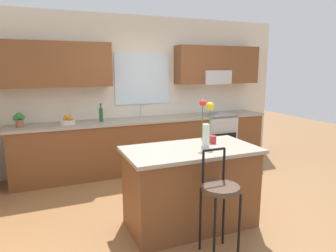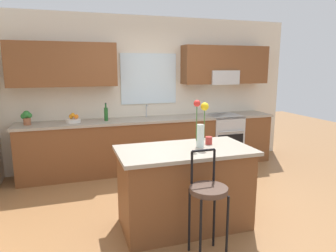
# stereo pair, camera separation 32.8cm
# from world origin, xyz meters

# --- Properties ---
(ground_plane) EXTENTS (14.00, 14.00, 0.00)m
(ground_plane) POSITION_xyz_m (0.00, 0.00, 0.00)
(ground_plane) COLOR olive
(back_wall_assembly) EXTENTS (5.60, 0.50, 2.70)m
(back_wall_assembly) POSITION_xyz_m (0.03, 1.99, 1.51)
(back_wall_assembly) COLOR beige
(back_wall_assembly) RESTS_ON ground
(counter_run) EXTENTS (4.56, 0.64, 0.92)m
(counter_run) POSITION_xyz_m (-0.00, 1.70, 0.47)
(counter_run) COLOR brown
(counter_run) RESTS_ON ground
(sink_faucet) EXTENTS (0.02, 0.13, 0.23)m
(sink_faucet) POSITION_xyz_m (-0.09, 1.84, 1.06)
(sink_faucet) COLOR #B7BABC
(sink_faucet) RESTS_ON counter_run
(oven_range) EXTENTS (0.60, 0.64, 0.92)m
(oven_range) POSITION_xyz_m (1.38, 1.68, 0.46)
(oven_range) COLOR #B7BABC
(oven_range) RESTS_ON ground
(kitchen_island) EXTENTS (1.50, 0.81, 0.92)m
(kitchen_island) POSITION_xyz_m (-0.20, -0.37, 0.46)
(kitchen_island) COLOR brown
(kitchen_island) RESTS_ON ground
(bar_stool_near) EXTENTS (0.36, 0.36, 1.04)m
(bar_stool_near) POSITION_xyz_m (-0.20, -0.98, 0.64)
(bar_stool_near) COLOR black
(bar_stool_near) RESTS_ON ground
(flower_vase) EXTENTS (0.18, 0.09, 0.54)m
(flower_vase) POSITION_xyz_m (-0.01, -0.36, 1.17)
(flower_vase) COLOR silver
(flower_vase) RESTS_ON kitchen_island
(mug_ceramic) EXTENTS (0.08, 0.08, 0.09)m
(mug_ceramic) POSITION_xyz_m (0.14, -0.27, 0.97)
(mug_ceramic) COLOR #A52D28
(mug_ceramic) RESTS_ON kitchen_island
(fruit_bowl_oranges) EXTENTS (0.24, 0.24, 0.16)m
(fruit_bowl_oranges) POSITION_xyz_m (-1.35, 1.70, 0.97)
(fruit_bowl_oranges) COLOR silver
(fruit_bowl_oranges) RESTS_ON counter_run
(bottle_olive_oil) EXTENTS (0.06, 0.06, 0.30)m
(bottle_olive_oil) POSITION_xyz_m (-0.82, 1.70, 1.04)
(bottle_olive_oil) COLOR #1E5923
(bottle_olive_oil) RESTS_ON counter_run
(potted_plant_small) EXTENTS (0.17, 0.11, 0.23)m
(potted_plant_small) POSITION_xyz_m (-2.05, 1.70, 1.04)
(potted_plant_small) COLOR #9E5B3D
(potted_plant_small) RESTS_ON counter_run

